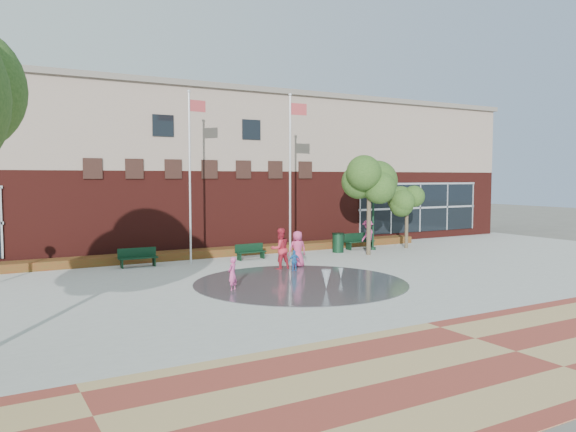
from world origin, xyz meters
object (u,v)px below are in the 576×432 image
flagpole_right (291,168)px  flagpole_left (191,168)px  trash_can (338,243)px  child_splash (232,274)px  bench_left (138,261)px

flagpole_right → flagpole_left: bearing=163.5°
trash_can → child_splash: 11.45m
flagpole_right → bench_left: 8.59m
flagpole_right → bench_left: (-7.21, 1.70, -4.35)m
child_splash → bench_left: bearing=-114.8°
flagpole_left → trash_can: size_ratio=7.59×
flagpole_right → bench_left: flagpole_right is taller
bench_left → flagpole_right: bearing=-11.1°
bench_left → trash_can: bearing=-0.2°
bench_left → child_splash: (1.60, -7.10, 0.33)m
bench_left → trash_can: 10.95m
flagpole_left → bench_left: size_ratio=4.63×
flagpole_left → flagpole_right: bearing=-26.9°
flagpole_left → trash_can: bearing=-11.0°
flagpole_left → flagpole_right: flagpole_left is taller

